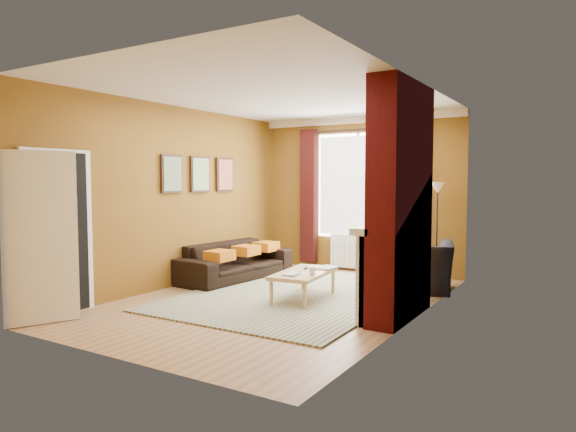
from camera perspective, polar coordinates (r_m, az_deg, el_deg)
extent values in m
plane|color=olive|center=(7.17, -1.05, -9.32)|extent=(5.50, 5.50, 0.00)
cube|color=brown|center=(9.43, 7.90, 2.42)|extent=(3.80, 0.02, 2.80)
cube|color=brown|center=(4.89, -18.53, 0.82)|extent=(3.80, 0.02, 2.80)
cube|color=brown|center=(6.19, 14.00, 1.54)|extent=(0.02, 5.50, 2.80)
cube|color=brown|center=(8.16, -12.43, 2.13)|extent=(0.02, 5.50, 2.80)
cube|color=silver|center=(7.07, -1.08, 13.33)|extent=(3.80, 5.50, 0.01)
cube|color=#42090A|center=(6.24, 12.47, 1.58)|extent=(0.35, 1.40, 2.80)
cube|color=white|center=(6.39, 10.69, -6.00)|extent=(0.12, 1.30, 1.10)
cube|color=white|center=(6.34, 10.33, -1.25)|extent=(0.22, 1.40, 0.08)
cube|color=white|center=(5.88, 8.50, -7.16)|extent=(0.16, 0.14, 1.04)
cube|color=white|center=(6.95, 12.21, -5.48)|extent=(0.16, 0.14, 1.04)
cube|color=black|center=(6.40, 10.93, -6.90)|extent=(0.06, 0.80, 0.90)
cube|color=black|center=(6.50, 10.71, -10.53)|extent=(0.20, 1.00, 0.06)
cube|color=white|center=(6.00, 9.24, -0.38)|extent=(0.03, 0.12, 0.16)
cube|color=black|center=(6.24, 10.10, -0.32)|extent=(0.03, 0.10, 0.14)
cylinder|color=black|center=(6.47, 10.89, -0.26)|extent=(0.10, 0.10, 0.12)
cube|color=black|center=(6.30, 10.88, 5.72)|extent=(0.03, 0.60, 0.75)
cube|color=olive|center=(6.31, 10.71, 5.72)|extent=(0.01, 0.52, 0.66)
cube|color=white|center=(9.45, 7.88, 10.57)|extent=(3.80, 0.08, 0.12)
cube|color=white|center=(9.39, 7.84, 3.33)|extent=(1.60, 0.04, 1.90)
cube|color=white|center=(9.36, 7.74, 3.33)|extent=(1.50, 0.02, 1.80)
cube|color=white|center=(9.38, 7.79, 3.33)|extent=(0.06, 0.04, 1.90)
cube|color=#3B0F0D|center=(9.75, 2.32, 2.22)|extent=(0.30, 0.16, 2.50)
cube|color=#3B0F0D|center=(8.97, 13.36, 1.96)|extent=(0.30, 0.16, 2.50)
cylinder|color=black|center=(9.35, 7.67, 9.47)|extent=(2.30, 0.05, 0.05)
cube|color=white|center=(9.42, 7.60, -3.99)|extent=(1.00, 0.10, 0.60)
cube|color=white|center=(9.55, 4.97, -3.85)|extent=(0.04, 0.03, 0.56)
cube|color=white|center=(9.51, 5.57, -3.90)|extent=(0.04, 0.03, 0.56)
cube|color=white|center=(9.46, 6.17, -3.94)|extent=(0.04, 0.03, 0.56)
cube|color=white|center=(9.41, 6.78, -3.98)|extent=(0.04, 0.03, 0.56)
cube|color=white|center=(9.37, 7.40, -4.03)|extent=(0.04, 0.03, 0.56)
cube|color=white|center=(9.33, 8.02, -4.07)|extent=(0.04, 0.03, 0.56)
cube|color=white|center=(9.28, 8.64, -4.11)|extent=(0.04, 0.03, 0.56)
cube|color=white|center=(9.24, 9.27, -4.16)|extent=(0.04, 0.03, 0.56)
cube|color=white|center=(9.20, 9.91, -4.20)|extent=(0.04, 0.03, 0.56)
cube|color=black|center=(8.06, -12.80, 4.59)|extent=(0.04, 0.44, 0.58)
cube|color=gold|center=(8.05, -12.68, 4.59)|extent=(0.01, 0.38, 0.52)
cube|color=black|center=(8.54, -9.77, 4.59)|extent=(0.04, 0.44, 0.58)
cube|color=green|center=(8.53, -9.64, 4.60)|extent=(0.01, 0.38, 0.52)
cube|color=black|center=(9.04, -7.06, 4.58)|extent=(0.04, 0.44, 0.58)
cube|color=#C1304A|center=(9.03, -6.93, 4.59)|extent=(0.01, 0.38, 0.52)
cube|color=white|center=(6.83, -24.17, -1.84)|extent=(0.05, 0.94, 2.06)
cube|color=black|center=(6.81, -24.08, -1.85)|extent=(0.02, 0.80, 1.98)
cube|color=white|center=(6.47, -25.81, -2.19)|extent=(0.37, 0.74, 1.98)
imported|color=#447C37|center=(6.75, 11.79, 0.53)|extent=(0.14, 0.10, 0.27)
cube|color=#BA610F|center=(8.05, -7.61, -4.38)|extent=(0.34, 0.40, 0.16)
cube|color=#BA610F|center=(8.60, -4.68, -3.82)|extent=(0.34, 0.40, 0.16)
cube|color=#BA610F|center=(9.09, -2.46, -3.39)|extent=(0.34, 0.40, 0.16)
cube|color=#305886|center=(7.49, 0.87, -8.67)|extent=(2.84, 3.91, 0.02)
imported|color=black|center=(8.63, -5.88, -4.98)|extent=(1.02, 2.18, 0.62)
imported|color=black|center=(7.94, 13.67, -5.40)|extent=(1.38, 1.28, 0.74)
cube|color=tan|center=(7.13, 1.78, -6.36)|extent=(0.73, 1.25, 0.05)
cylinder|color=tan|center=(6.79, -1.86, -8.60)|extent=(0.05, 0.05, 0.35)
cylinder|color=tan|center=(6.60, 1.88, -8.97)|extent=(0.05, 0.05, 0.35)
cylinder|color=tan|center=(7.74, 1.68, -7.03)|extent=(0.05, 0.05, 0.35)
cylinder|color=tan|center=(7.57, 5.02, -7.29)|extent=(0.05, 0.05, 0.35)
cylinder|color=olive|center=(9.02, 9.98, -5.38)|extent=(0.33, 0.33, 0.38)
cylinder|color=black|center=(8.61, 16.09, -7.13)|extent=(0.24, 0.24, 0.03)
cylinder|color=black|center=(8.49, 16.19, -2.08)|extent=(0.02, 0.02, 1.49)
cone|color=beige|center=(8.45, 16.29, 3.03)|extent=(0.24, 0.24, 0.18)
imported|color=#999999|center=(6.89, -0.31, -6.42)|extent=(0.20, 0.26, 0.02)
imported|color=#999999|center=(7.43, 3.56, -5.65)|extent=(0.27, 0.35, 0.02)
imported|color=#999999|center=(6.85, 2.73, -6.15)|extent=(0.11, 0.11, 0.10)
cube|color=#29292C|center=(7.34, 2.02, -5.78)|extent=(0.11, 0.17, 0.02)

